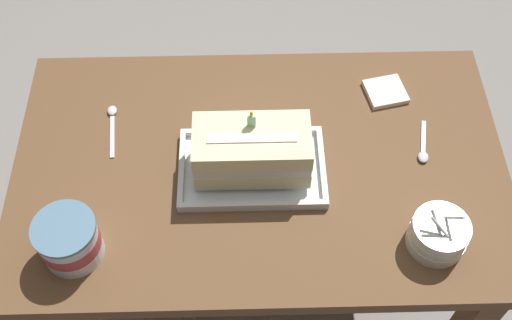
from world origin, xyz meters
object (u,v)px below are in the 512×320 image
serving_spoon_near_tray (112,119)px  serving_spoon_by_bowls (423,152)px  bowl_stack (438,234)px  napkin_pile (386,92)px  foil_tray (252,169)px  birthday_cake (252,150)px  ice_cream_tub (69,240)px

serving_spoon_near_tray → serving_spoon_by_bowls: bearing=-8.9°
bowl_stack → serving_spoon_by_bowls: bowl_stack is taller
napkin_pile → serving_spoon_by_bowls: bearing=-71.2°
foil_tray → napkin_pile: size_ratio=2.98×
serving_spoon_near_tray → serving_spoon_by_bowls: size_ratio=1.21×
foil_tray → serving_spoon_near_tray: foil_tray is taller
foil_tray → serving_spoon_near_tray: (-0.32, 0.15, -0.00)m
birthday_cake → serving_spoon_by_bowls: bearing=5.8°
birthday_cake → bowl_stack: birthday_cake is taller
foil_tray → birthday_cake: (-0.00, -0.00, 0.07)m
bowl_stack → serving_spoon_near_tray: bearing=154.2°
foil_tray → napkin_pile: 0.39m
serving_spoon_by_bowls → ice_cream_tub: bearing=-163.1°
foil_tray → ice_cream_tub: 0.41m
foil_tray → ice_cream_tub: ice_cream_tub is taller
foil_tray → birthday_cake: size_ratio=1.30×
bowl_stack → napkin_pile: bearing=96.4°
serving_spoon_near_tray → napkin_pile: size_ratio=1.39×
foil_tray → ice_cream_tub: bearing=-152.6°
birthday_cake → serving_spoon_near_tray: birthday_cake is taller
bowl_stack → napkin_pile: 0.40m
serving_spoon_near_tray → serving_spoon_by_bowls: same height
birthday_cake → serving_spoon_near_tray: 0.36m
birthday_cake → bowl_stack: bearing=-26.6°
bowl_stack → ice_cream_tub: size_ratio=0.97×
bowl_stack → ice_cream_tub: bowl_stack is taller
serving_spoon_by_bowls → napkin_pile: 0.19m
serving_spoon_near_tray → napkin_pile: (0.64, 0.07, 0.00)m
bowl_stack → serving_spoon_near_tray: size_ratio=0.82×
foil_tray → ice_cream_tub: size_ratio=2.55×
serving_spoon_near_tray → napkin_pile: napkin_pile is taller
ice_cream_tub → foil_tray: bearing=27.4°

